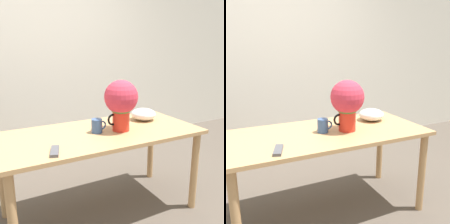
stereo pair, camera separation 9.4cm
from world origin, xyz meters
TOP-DOWN VIEW (x-y plane):
  - wall_back at (0.00, 1.77)m, footprint 8.00×0.05m
  - table at (0.12, 0.17)m, footprint 1.59×0.75m
  - flower_vase at (0.29, 0.13)m, footprint 0.27×0.27m
  - coffee_mug at (0.09, 0.17)m, footprint 0.12×0.08m
  - white_bowl at (0.62, 0.30)m, footprint 0.23×0.23m
  - remote_control at (-0.32, -0.07)m, footprint 0.10×0.18m

SIDE VIEW (x-z plane):
  - table at x=0.12m, z-range 0.27..0.99m
  - remote_control at x=-0.32m, z-range 0.72..0.74m
  - white_bowl at x=0.62m, z-range 0.72..0.83m
  - coffee_mug at x=0.09m, z-range 0.72..0.83m
  - flower_vase at x=0.29m, z-range 0.76..1.17m
  - wall_back at x=0.00m, z-range 0.00..2.60m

